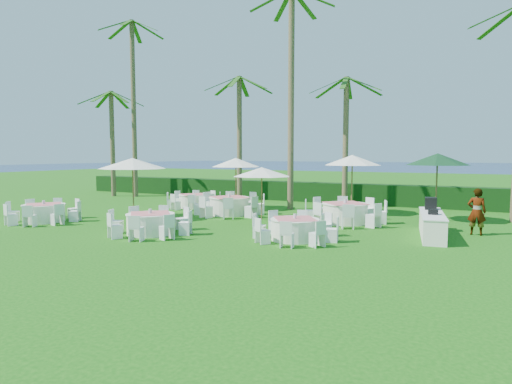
{
  "coord_description": "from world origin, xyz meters",
  "views": [
    {
      "loc": [
        10.2,
        -13.29,
        2.92
      ],
      "look_at": [
        1.75,
        3.23,
        1.3
      ],
      "focal_mm": 30.0,
      "sensor_mm": 36.0,
      "label": 1
    }
  ],
  "objects_px": {
    "banquet_table_d": "(194,201)",
    "umbrella_c": "(236,162)",
    "banquet_table_b": "(150,223)",
    "banquet_table_c": "(295,229)",
    "umbrella_b": "(262,172)",
    "buffet_table": "(432,224)",
    "umbrella_a": "(133,163)",
    "umbrella_d": "(352,160)",
    "banquet_table_f": "(345,212)",
    "banquet_table_a": "(44,212)",
    "banquet_table_e": "(229,205)",
    "staff_person": "(477,212)",
    "umbrella_green": "(437,159)"
  },
  "relations": [
    {
      "from": "banquet_table_d",
      "to": "umbrella_c",
      "type": "distance_m",
      "value": 3.25
    },
    {
      "from": "banquet_table_b",
      "to": "banquet_table_c",
      "type": "height_order",
      "value": "banquet_table_b"
    },
    {
      "from": "umbrella_b",
      "to": "buffet_table",
      "type": "relative_size",
      "value": 0.7
    },
    {
      "from": "banquet_table_d",
      "to": "umbrella_a",
      "type": "relative_size",
      "value": 0.98
    },
    {
      "from": "umbrella_a",
      "to": "umbrella_d",
      "type": "height_order",
      "value": "umbrella_d"
    },
    {
      "from": "banquet_table_b",
      "to": "banquet_table_f",
      "type": "relative_size",
      "value": 0.89
    },
    {
      "from": "banquet_table_a",
      "to": "banquet_table_c",
      "type": "relative_size",
      "value": 1.04
    },
    {
      "from": "banquet_table_e",
      "to": "staff_person",
      "type": "distance_m",
      "value": 10.77
    },
    {
      "from": "umbrella_b",
      "to": "banquet_table_c",
      "type": "bearing_deg",
      "value": -49.58
    },
    {
      "from": "banquet_table_d",
      "to": "banquet_table_f",
      "type": "bearing_deg",
      "value": -9.22
    },
    {
      "from": "banquet_table_b",
      "to": "staff_person",
      "type": "relative_size",
      "value": 1.76
    },
    {
      "from": "banquet_table_f",
      "to": "umbrella_a",
      "type": "relative_size",
      "value": 1.13
    },
    {
      "from": "banquet_table_c",
      "to": "banquet_table_f",
      "type": "xyz_separation_m",
      "value": [
        0.55,
        4.4,
        0.06
      ]
    },
    {
      "from": "umbrella_c",
      "to": "buffet_table",
      "type": "distance_m",
      "value": 10.83
    },
    {
      "from": "banquet_table_c",
      "to": "umbrella_d",
      "type": "xyz_separation_m",
      "value": [
        0.06,
        7.33,
        2.26
      ]
    },
    {
      "from": "banquet_table_b",
      "to": "umbrella_d",
      "type": "bearing_deg",
      "value": 59.15
    },
    {
      "from": "banquet_table_e",
      "to": "umbrella_a",
      "type": "height_order",
      "value": "umbrella_a"
    },
    {
      "from": "banquet_table_c",
      "to": "staff_person",
      "type": "relative_size",
      "value": 1.73
    },
    {
      "from": "umbrella_b",
      "to": "umbrella_c",
      "type": "relative_size",
      "value": 0.96
    },
    {
      "from": "umbrella_a",
      "to": "buffet_table",
      "type": "bearing_deg",
      "value": 7.78
    },
    {
      "from": "buffet_table",
      "to": "umbrella_c",
      "type": "bearing_deg",
      "value": 160.96
    },
    {
      "from": "umbrella_c",
      "to": "umbrella_b",
      "type": "bearing_deg",
      "value": -43.33
    },
    {
      "from": "umbrella_a",
      "to": "banquet_table_a",
      "type": "bearing_deg",
      "value": -140.96
    },
    {
      "from": "umbrella_a",
      "to": "banquet_table_b",
      "type": "bearing_deg",
      "value": -38.52
    },
    {
      "from": "banquet_table_b",
      "to": "umbrella_c",
      "type": "relative_size",
      "value": 1.1
    },
    {
      "from": "umbrella_green",
      "to": "banquet_table_f",
      "type": "bearing_deg",
      "value": -146.87
    },
    {
      "from": "banquet_table_e",
      "to": "banquet_table_b",
      "type": "bearing_deg",
      "value": -89.56
    },
    {
      "from": "banquet_table_f",
      "to": "umbrella_a",
      "type": "bearing_deg",
      "value": -159.72
    },
    {
      "from": "umbrella_c",
      "to": "buffet_table",
      "type": "relative_size",
      "value": 0.74
    },
    {
      "from": "banquet_table_b",
      "to": "banquet_table_e",
      "type": "distance_m",
      "value": 5.77
    },
    {
      "from": "umbrella_c",
      "to": "banquet_table_e",
      "type": "bearing_deg",
      "value": -69.45
    },
    {
      "from": "banquet_table_e",
      "to": "banquet_table_d",
      "type": "bearing_deg",
      "value": 154.92
    },
    {
      "from": "banquet_table_b",
      "to": "staff_person",
      "type": "xyz_separation_m",
      "value": [
        10.71,
        5.25,
        0.45
      ]
    },
    {
      "from": "banquet_table_a",
      "to": "staff_person",
      "type": "xyz_separation_m",
      "value": [
        16.81,
        5.11,
        0.45
      ]
    },
    {
      "from": "umbrella_d",
      "to": "staff_person",
      "type": "height_order",
      "value": "umbrella_d"
    },
    {
      "from": "banquet_table_a",
      "to": "umbrella_a",
      "type": "distance_m",
      "value": 4.33
    },
    {
      "from": "umbrella_a",
      "to": "umbrella_b",
      "type": "bearing_deg",
      "value": 24.83
    },
    {
      "from": "umbrella_d",
      "to": "buffet_table",
      "type": "bearing_deg",
      "value": -47.94
    },
    {
      "from": "banquet_table_a",
      "to": "buffet_table",
      "type": "distance_m",
      "value": 15.93
    },
    {
      "from": "banquet_table_d",
      "to": "umbrella_b",
      "type": "height_order",
      "value": "umbrella_b"
    },
    {
      "from": "banquet_table_a",
      "to": "umbrella_b",
      "type": "height_order",
      "value": "umbrella_b"
    },
    {
      "from": "umbrella_a",
      "to": "buffet_table",
      "type": "xyz_separation_m",
      "value": [
        12.46,
        1.7,
        -2.07
      ]
    },
    {
      "from": "umbrella_c",
      "to": "umbrella_d",
      "type": "relative_size",
      "value": 0.95
    },
    {
      "from": "buffet_table",
      "to": "umbrella_d",
      "type": "bearing_deg",
      "value": 132.06
    },
    {
      "from": "banquet_table_d",
      "to": "banquet_table_e",
      "type": "height_order",
      "value": "banquet_table_e"
    },
    {
      "from": "banquet_table_f",
      "to": "umbrella_c",
      "type": "xyz_separation_m",
      "value": [
        -6.47,
        1.89,
        2.06
      ]
    },
    {
      "from": "banquet_table_a",
      "to": "banquet_table_b",
      "type": "distance_m",
      "value": 6.1
    },
    {
      "from": "banquet_table_a",
      "to": "staff_person",
      "type": "relative_size",
      "value": 1.79
    },
    {
      "from": "banquet_table_a",
      "to": "banquet_table_e",
      "type": "bearing_deg",
      "value": 42.9
    },
    {
      "from": "umbrella_c",
      "to": "umbrella_green",
      "type": "relative_size",
      "value": 0.92
    }
  ]
}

